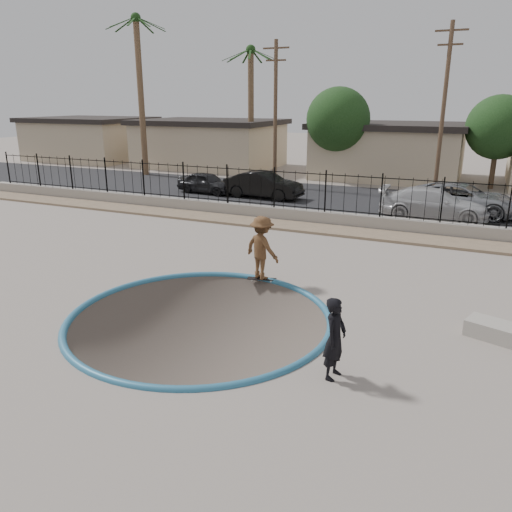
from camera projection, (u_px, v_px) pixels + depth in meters
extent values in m
cube|color=gray|center=(333.00, 238.00, 24.80)|extent=(120.00, 120.00, 2.20)
torus|color=#2B698C|center=(200.00, 318.00, 13.16)|extent=(7.04, 7.04, 0.20)
cube|color=#937B60|center=(317.00, 229.00, 22.02)|extent=(42.00, 1.60, 0.11)
cube|color=gray|center=(324.00, 218.00, 22.90)|extent=(42.00, 0.45, 0.60)
cube|color=black|center=(325.00, 209.00, 22.78)|extent=(40.00, 0.04, 0.03)
cube|color=black|center=(326.00, 175.00, 22.30)|extent=(40.00, 0.04, 0.04)
cube|color=black|center=(358.00, 199.00, 28.82)|extent=(90.00, 8.00, 0.04)
cube|color=#C1AF89|center=(91.00, 141.00, 47.49)|extent=(10.00, 8.00, 3.50)
cube|color=black|center=(88.00, 119.00, 46.90)|extent=(10.60, 8.60, 0.40)
cube|color=#C1AF89|center=(210.00, 146.00, 42.42)|extent=(11.00, 8.00, 3.50)
cube|color=black|center=(209.00, 122.00, 41.83)|extent=(11.60, 8.60, 0.40)
cube|color=#C1AF89|center=(389.00, 153.00, 36.57)|extent=(10.00, 8.00, 3.50)
cube|color=black|center=(391.00, 126.00, 35.98)|extent=(10.60, 8.60, 0.40)
cylinder|color=brown|center=(141.00, 99.00, 36.41)|extent=(0.44, 0.44, 11.00)
sphere|color=#1A3B14|center=(136.00, 18.00, 34.77)|extent=(0.70, 0.70, 0.70)
cylinder|color=brown|center=(251.00, 113.00, 37.46)|extent=(0.44, 0.44, 9.00)
sphere|color=#1A3B14|center=(251.00, 50.00, 36.13)|extent=(0.70, 0.70, 0.70)
cylinder|color=#473323|center=(275.00, 116.00, 31.55)|extent=(0.24, 0.24, 9.00)
cube|color=#473323|center=(276.00, 48.00, 30.35)|extent=(1.70, 0.10, 0.10)
cube|color=#473323|center=(276.00, 60.00, 30.56)|extent=(1.30, 0.10, 0.10)
cylinder|color=#473323|center=(443.00, 114.00, 27.58)|extent=(0.24, 0.24, 9.50)
cube|color=#473323|center=(452.00, 30.00, 26.30)|extent=(1.70, 0.10, 0.10)
cube|color=#473323|center=(450.00, 44.00, 26.51)|extent=(1.30, 0.10, 0.10)
cylinder|color=#473323|center=(336.00, 160.00, 34.77)|extent=(0.34, 0.34, 3.00)
sphere|color=#143311|center=(338.00, 119.00, 33.95)|extent=(4.32, 4.32, 4.32)
cylinder|color=#473323|center=(493.00, 167.00, 31.77)|extent=(0.34, 0.34, 2.75)
sphere|color=#143311|center=(499.00, 127.00, 31.03)|extent=(3.96, 3.96, 3.96)
imported|color=brown|center=(262.00, 251.00, 15.56)|extent=(1.48, 1.17, 2.00)
cube|color=black|center=(262.00, 279.00, 15.84)|extent=(0.95, 0.46, 0.02)
cylinder|color=silver|center=(252.00, 280.00, 15.82)|extent=(0.07, 0.05, 0.06)
cylinder|color=silver|center=(253.00, 278.00, 15.98)|extent=(0.07, 0.05, 0.06)
cylinder|color=silver|center=(271.00, 281.00, 15.72)|extent=(0.07, 0.05, 0.06)
cylinder|color=silver|center=(272.00, 280.00, 15.89)|extent=(0.07, 0.05, 0.06)
imported|color=black|center=(335.00, 338.00, 10.12)|extent=(0.50, 0.69, 1.76)
cube|color=#9D968B|center=(502.00, 333.00, 11.89)|extent=(1.74, 1.16, 0.40)
imported|color=black|center=(207.00, 183.00, 30.33)|extent=(3.87, 1.88, 1.27)
imported|color=black|center=(264.00, 185.00, 28.82)|extent=(4.61, 1.76, 1.50)
imported|color=#B8B8BB|center=(434.00, 204.00, 23.73)|extent=(5.08, 2.20, 1.46)
imported|color=gray|center=(461.00, 199.00, 24.66)|extent=(5.72, 3.00, 1.54)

